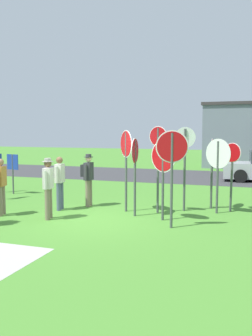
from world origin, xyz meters
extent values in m
plane|color=#47842D|center=(0.00, 0.00, 0.00)|extent=(80.00, 80.00, 0.00)
cube|color=#38383A|center=(0.00, 11.01, 0.00)|extent=(60.00, 6.40, 0.01)
cylinder|color=black|center=(3.75, 9.33, 0.32)|extent=(0.65, 0.27, 0.64)
cylinder|color=black|center=(3.62, 11.12, 0.32)|extent=(0.65, 0.27, 0.64)
cylinder|color=#474C4C|center=(3.10, 2.67, 1.09)|extent=(0.07, 0.07, 2.19)
cylinder|color=white|center=(3.10, 2.67, 1.87)|extent=(0.02, 0.77, 0.77)
cylinder|color=#B70F14|center=(3.11, 2.67, 1.87)|extent=(0.02, 0.71, 0.71)
cylinder|color=#474C4C|center=(1.09, 0.86, 1.12)|extent=(0.07, 0.07, 2.23)
cylinder|color=white|center=(1.09, 0.86, 1.92)|extent=(0.05, 0.76, 0.76)
cylinder|color=#B70F14|center=(1.10, 0.86, 1.92)|extent=(0.05, 0.70, 0.70)
cylinder|color=#474C4C|center=(3.73, 2.49, 1.04)|extent=(0.12, 0.14, 2.09)
cylinder|color=white|center=(3.73, 2.49, 1.83)|extent=(0.54, 0.33, 0.61)
cylinder|color=#B70F14|center=(3.72, 2.48, 1.83)|extent=(0.50, 0.31, 0.56)
cylinder|color=#474C4C|center=(3.34, 2.02, 1.10)|extent=(0.10, 0.10, 2.19)
cylinder|color=white|center=(3.34, 2.02, 1.82)|extent=(0.77, 0.48, 0.89)
cylinder|color=#B70F14|center=(3.35, 2.03, 1.82)|extent=(0.71, 0.44, 0.83)
cylinder|color=#474C4C|center=(2.34, 2.02, 1.28)|extent=(0.10, 0.16, 2.56)
cylinder|color=white|center=(2.34, 2.02, 2.30)|extent=(0.63, 0.17, 0.64)
cylinder|color=#B70F14|center=(2.34, 2.03, 2.30)|extent=(0.59, 0.16, 0.59)
cylinder|color=#474C4C|center=(0.64, 1.38, 1.23)|extent=(0.10, 0.10, 2.45)
cylinder|color=white|center=(0.64, 1.38, 2.10)|extent=(0.58, 0.63, 0.84)
cylinder|color=#B70F14|center=(0.63, 1.37, 2.10)|extent=(0.54, 0.59, 0.78)
cylinder|color=#474C4C|center=(2.39, -0.13, 1.22)|extent=(0.09, 0.09, 2.45)
cylinder|color=white|center=(2.39, -0.13, 2.10)|extent=(0.81, 0.22, 0.83)
cylinder|color=#B70F14|center=(2.40, -0.14, 2.10)|extent=(0.75, 0.20, 0.77)
cylinder|color=#474C4C|center=(1.62, 1.50, 1.29)|extent=(0.09, 0.09, 2.59)
cylinder|color=white|center=(1.62, 1.50, 2.34)|extent=(0.59, 0.18, 0.61)
cylinder|color=#B70F14|center=(1.62, 1.49, 2.34)|extent=(0.54, 0.17, 0.56)
cylinder|color=#474C4C|center=(1.99, 0.62, 1.08)|extent=(0.10, 0.10, 2.17)
cylinder|color=white|center=(1.99, 0.62, 1.80)|extent=(0.79, 0.44, 0.89)
cylinder|color=#B70F14|center=(1.98, 0.61, 1.80)|extent=(0.73, 0.41, 0.83)
cylinder|color=#7A6B56|center=(-1.13, -0.20, 0.44)|extent=(0.14, 0.14, 0.88)
cylinder|color=#7A6B56|center=(-1.08, -0.41, 0.44)|extent=(0.14, 0.14, 0.88)
cube|color=beige|center=(-1.10, -0.31, 1.17)|extent=(0.29, 0.40, 0.58)
cylinder|color=beige|center=(-1.16, -0.07, 1.15)|extent=(0.09, 0.09, 0.52)
cylinder|color=beige|center=(-1.05, -0.54, 1.15)|extent=(0.09, 0.09, 0.52)
sphere|color=brown|center=(-1.10, -0.31, 1.58)|extent=(0.21, 0.21, 0.21)
cylinder|color=gray|center=(-1.10, -0.31, 1.64)|extent=(0.31, 0.31, 0.02)
cylinder|color=gray|center=(-1.10, -0.31, 1.69)|extent=(0.19, 0.19, 0.09)
cylinder|color=#7A6B56|center=(-0.80, 1.85, 0.44)|extent=(0.14, 0.14, 0.88)
cylinder|color=#7A6B56|center=(-0.79, 1.63, 0.44)|extent=(0.14, 0.14, 0.88)
cube|color=#333338|center=(-0.79, 1.74, 1.17)|extent=(0.23, 0.37, 0.58)
cylinder|color=#333338|center=(-0.80, 1.98, 1.15)|extent=(0.09, 0.09, 0.52)
cylinder|color=#333338|center=(-0.78, 1.50, 1.15)|extent=(0.09, 0.09, 0.52)
sphere|color=beige|center=(-0.79, 1.74, 1.58)|extent=(0.21, 0.21, 0.21)
cylinder|color=#333338|center=(-0.79, 1.74, 1.64)|extent=(0.31, 0.31, 0.02)
cylinder|color=#333338|center=(-0.79, 1.74, 1.69)|extent=(0.19, 0.19, 0.09)
cube|color=#232328|center=(-0.96, 1.73, 1.19)|extent=(0.15, 0.27, 0.40)
cylinder|color=#7A6B56|center=(-2.69, -0.25, 0.44)|extent=(0.14, 0.14, 0.88)
cylinder|color=#7A6B56|center=(-2.64, -0.46, 0.44)|extent=(0.14, 0.14, 0.88)
cube|color=#B27533|center=(-2.66, -0.35, 1.17)|extent=(0.29, 0.40, 0.58)
cylinder|color=#B27533|center=(-2.72, -0.12, 1.15)|extent=(0.09, 0.09, 0.52)
sphere|color=#9E7051|center=(-2.66, -0.35, 1.58)|extent=(0.21, 0.21, 0.21)
cylinder|color=#4C5670|center=(-1.42, 1.02, 0.44)|extent=(0.14, 0.14, 0.88)
cylinder|color=#4C5670|center=(-1.40, 0.80, 0.44)|extent=(0.14, 0.14, 0.88)
cube|color=beige|center=(-1.41, 0.91, 1.17)|extent=(0.26, 0.38, 0.58)
cylinder|color=beige|center=(-1.44, 1.15, 1.15)|extent=(0.09, 0.09, 0.52)
cylinder|color=beige|center=(-1.38, 0.67, 1.15)|extent=(0.09, 0.09, 0.52)
sphere|color=brown|center=(-1.41, 0.91, 1.58)|extent=(0.21, 0.21, 0.21)
cylinder|color=#4C4C51|center=(-4.67, 3.01, 0.79)|extent=(0.06, 0.06, 1.57)
cube|color=#1E389E|center=(-4.67, 3.01, 1.27)|extent=(0.59, 0.15, 0.60)
camera|label=1|loc=(4.40, -9.56, 2.51)|focal=40.38mm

